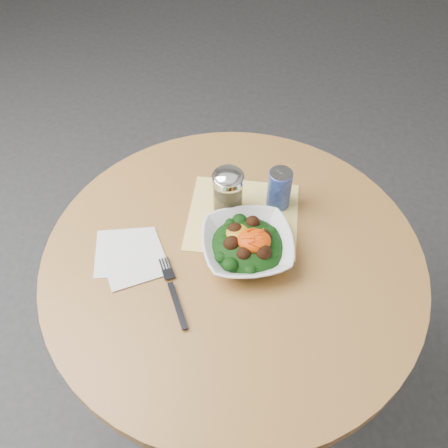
{
  "coord_description": "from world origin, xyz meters",
  "views": [
    {
      "loc": [
        0.07,
        -0.69,
        1.7
      ],
      "look_at": [
        -0.03,
        0.05,
        0.81
      ],
      "focal_mm": 40.0,
      "sensor_mm": 36.0,
      "label": 1
    }
  ],
  "objects": [
    {
      "name": "ground",
      "position": [
        0.0,
        0.0,
        0.0
      ],
      "size": [
        6.0,
        6.0,
        0.0
      ],
      "primitive_type": "plane",
      "color": "#313033",
      "rests_on": "ground"
    },
    {
      "name": "table",
      "position": [
        0.0,
        0.0,
        0.55
      ],
      "size": [
        0.9,
        0.9,
        0.75
      ],
      "color": "black",
      "rests_on": "ground"
    },
    {
      "name": "cloth_napkin",
      "position": [
        0.01,
        0.13,
        0.75
      ],
      "size": [
        0.27,
        0.25,
        0.0
      ],
      "primitive_type": "cube",
      "rotation": [
        0.0,
        0.0,
        0.01
      ],
      "color": "yellow",
      "rests_on": "table"
    },
    {
      "name": "paper_napkins",
      "position": [
        -0.24,
        -0.03,
        0.75
      ],
      "size": [
        0.21,
        0.2,
        0.0
      ],
      "color": "white",
      "rests_on": "table"
    },
    {
      "name": "salad_bowl",
      "position": [
        0.03,
        0.02,
        0.78
      ],
      "size": [
        0.26,
        0.26,
        0.08
      ],
      "color": "white",
      "rests_on": "table"
    },
    {
      "name": "fork",
      "position": [
        -0.12,
        -0.11,
        0.76
      ],
      "size": [
        0.1,
        0.18,
        0.0
      ],
      "color": "black",
      "rests_on": "table"
    },
    {
      "name": "spice_shaker",
      "position": [
        -0.03,
        0.14,
        0.82
      ],
      "size": [
        0.08,
        0.08,
        0.14
      ],
      "color": "silver",
      "rests_on": "table"
    },
    {
      "name": "beverage_can",
      "position": [
        0.09,
        0.18,
        0.81
      ],
      "size": [
        0.06,
        0.06,
        0.11
      ],
      "color": "#0D1F91",
      "rests_on": "table"
    }
  ]
}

